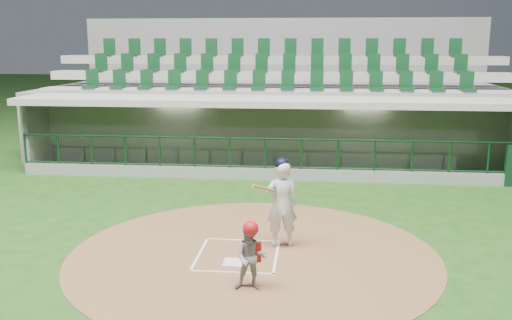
# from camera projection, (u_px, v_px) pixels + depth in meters

# --- Properties ---
(ground) EXTENTS (120.00, 120.00, 0.00)m
(ground) POSITION_uv_depth(u_px,v_px,m) (240.00, 250.00, 11.33)
(ground) COLOR #1D4513
(ground) RESTS_ON ground
(dirt_circle) EXTENTS (7.20, 7.20, 0.01)m
(dirt_circle) POSITION_uv_depth(u_px,v_px,m) (254.00, 254.00, 11.11)
(dirt_circle) COLOR brown
(dirt_circle) RESTS_ON ground
(home_plate) EXTENTS (0.43, 0.43, 0.02)m
(home_plate) POSITION_uv_depth(u_px,v_px,m) (235.00, 262.00, 10.65)
(home_plate) COLOR white
(home_plate) RESTS_ON dirt_circle
(batter_box_chalk) EXTENTS (1.55, 1.80, 0.01)m
(batter_box_chalk) POSITION_uv_depth(u_px,v_px,m) (238.00, 255.00, 11.04)
(batter_box_chalk) COLOR white
(batter_box_chalk) RESTS_ON ground
(dugout_structure) EXTENTS (16.40, 3.70, 3.00)m
(dugout_structure) POSITION_uv_depth(u_px,v_px,m) (269.00, 138.00, 18.78)
(dugout_structure) COLOR gray
(dugout_structure) RESTS_ON ground
(seating_deck) EXTENTS (17.00, 6.72, 5.15)m
(seating_deck) POSITION_uv_depth(u_px,v_px,m) (276.00, 113.00, 21.67)
(seating_deck) COLOR gray
(seating_deck) RESTS_ON ground
(batter) EXTENTS (0.90, 0.92, 1.82)m
(batter) POSITION_uv_depth(u_px,v_px,m) (281.00, 202.00, 11.37)
(batter) COLOR silver
(batter) RESTS_ON dirt_circle
(catcher) EXTENTS (0.55, 0.44, 1.18)m
(catcher) POSITION_uv_depth(u_px,v_px,m) (251.00, 256.00, 9.42)
(catcher) COLOR gray
(catcher) RESTS_ON dirt_circle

